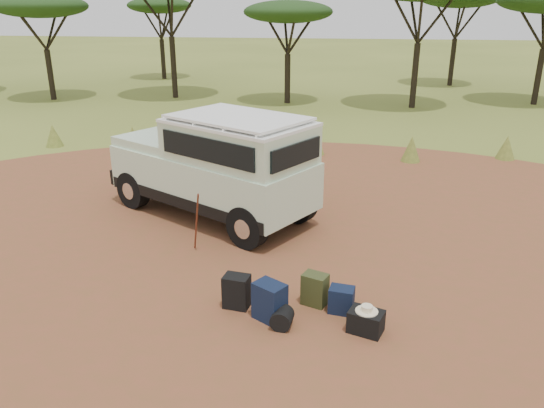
# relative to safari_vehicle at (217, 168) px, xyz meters

# --- Properties ---
(ground) EXTENTS (140.00, 140.00, 0.00)m
(ground) POSITION_rel_safari_vehicle_xyz_m (1.89, -3.12, -1.17)
(ground) COLOR #5F6D26
(ground) RESTS_ON ground
(dirt_clearing) EXTENTS (23.00, 23.00, 0.01)m
(dirt_clearing) POSITION_rel_safari_vehicle_xyz_m (1.89, -3.12, -1.17)
(dirt_clearing) COLOR brown
(dirt_clearing) RESTS_ON ground
(grass_fringe) EXTENTS (36.60, 1.60, 0.90)m
(grass_fringe) POSITION_rel_safari_vehicle_xyz_m (2.00, 5.55, -0.77)
(grass_fringe) COLOR #5F6D26
(grass_fringe) RESTS_ON ground
(safari_vehicle) EXTENTS (5.25, 4.20, 2.43)m
(safari_vehicle) POSITION_rel_safari_vehicle_xyz_m (0.00, 0.00, 0.00)
(safari_vehicle) COLOR silver
(safari_vehicle) RESTS_ON ground
(walking_staff) EXTENTS (0.30, 0.49, 1.33)m
(walking_staff) POSITION_rel_safari_vehicle_xyz_m (0.06, -1.97, -0.51)
(walking_staff) COLOR #5F2B16
(walking_staff) RESTS_ON ground
(backpack_black) EXTENTS (0.45, 0.36, 0.56)m
(backpack_black) POSITION_rel_safari_vehicle_xyz_m (1.23, -3.81, -0.89)
(backpack_black) COLOR black
(backpack_black) RESTS_ON ground
(backpack_navy) EXTENTS (0.58, 0.54, 0.62)m
(backpack_navy) POSITION_rel_safari_vehicle_xyz_m (1.81, -4.09, -0.86)
(backpack_navy) COLOR #101D33
(backpack_navy) RESTS_ON ground
(backpack_olive) EXTENTS (0.47, 0.41, 0.54)m
(backpack_olive) POSITION_rel_safari_vehicle_xyz_m (2.47, -3.55, -0.90)
(backpack_olive) COLOR #3A3F1D
(backpack_olive) RESTS_ON ground
(duffel_navy) EXTENTS (0.42, 0.34, 0.43)m
(duffel_navy) POSITION_rel_safari_vehicle_xyz_m (2.91, -3.73, -0.96)
(duffel_navy) COLOR #101D33
(duffel_navy) RESTS_ON ground
(hard_case) EXTENTS (0.59, 0.50, 0.35)m
(hard_case) POSITION_rel_safari_vehicle_xyz_m (3.28, -4.24, -1.00)
(hard_case) COLOR black
(hard_case) RESTS_ON ground
(stuff_sack) EXTENTS (0.35, 0.35, 0.32)m
(stuff_sack) POSITION_rel_safari_vehicle_xyz_m (2.03, -4.29, -1.01)
(stuff_sack) COLOR black
(stuff_sack) RESTS_ON ground
(safari_hat) EXTENTS (0.34, 0.34, 0.10)m
(safari_hat) POSITION_rel_safari_vehicle_xyz_m (3.28, -4.24, -0.78)
(safari_hat) COLOR beige
(safari_hat) RESTS_ON hard_case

